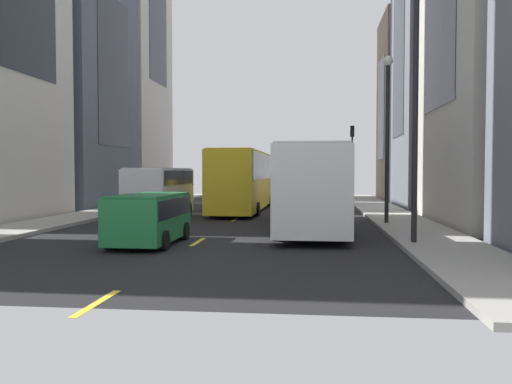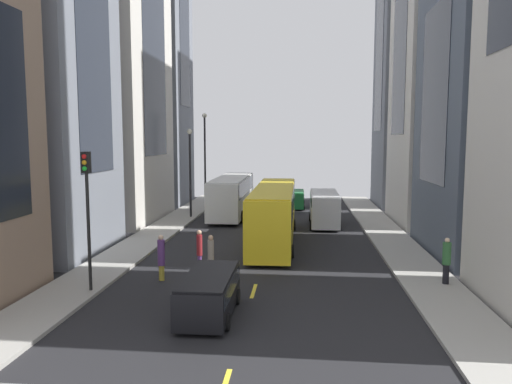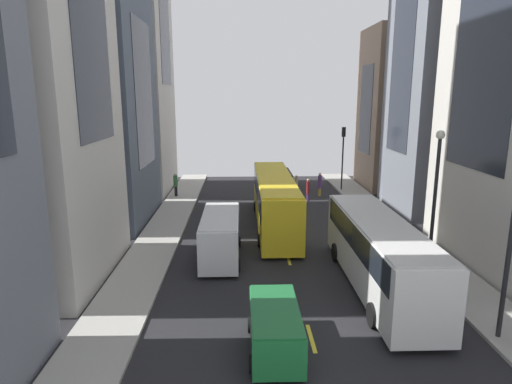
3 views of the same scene
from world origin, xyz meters
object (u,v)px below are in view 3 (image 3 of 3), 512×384
(car_black_0, at_px, (282,177))
(pedestrian_walking_far, at_px, (308,189))
(delivery_van_white, at_px, (220,233))
(pedestrian_crossing_mid, at_px, (320,184))
(traffic_light_near_corner, at_px, (343,147))
(streetcar_yellow, at_px, (275,197))
(city_bus_white, at_px, (379,249))
(pedestrian_waiting_curb, at_px, (296,186))
(pedestrian_crossing_near, at_px, (176,184))
(car_green_1, at_px, (275,326))

(car_black_0, distance_m, pedestrian_walking_far, 6.71)
(delivery_van_white, xyz_separation_m, pedestrian_crossing_mid, (-8.35, -15.44, -0.36))
(delivery_van_white, xyz_separation_m, traffic_light_near_corner, (-10.87, -17.65, 2.79))
(car_black_0, bearing_deg, streetcar_yellow, 82.74)
(streetcar_yellow, xyz_separation_m, pedestrian_crossing_mid, (-4.83, -9.16, -0.96))
(city_bus_white, distance_m, car_black_0, 24.09)
(city_bus_white, height_order, car_black_0, city_bus_white)
(delivery_van_white, distance_m, pedestrian_waiting_curb, 15.98)
(pedestrian_crossing_mid, bearing_deg, car_black_0, 32.13)
(pedestrian_waiting_curb, bearing_deg, delivery_van_white, 136.12)
(pedestrian_crossing_mid, xyz_separation_m, pedestrian_crossing_near, (13.09, 0.15, 0.11))
(delivery_van_white, relative_size, pedestrian_walking_far, 2.97)
(pedestrian_waiting_curb, bearing_deg, car_green_1, 149.81)
(city_bus_white, bearing_deg, delivery_van_white, -28.03)
(streetcar_yellow, height_order, pedestrian_crossing_near, streetcar_yellow)
(pedestrian_crossing_near, xyz_separation_m, pedestrian_walking_far, (-11.70, 1.95, -0.16))
(pedestrian_crossing_mid, bearing_deg, pedestrian_crossing_near, 87.50)
(car_black_0, height_order, traffic_light_near_corner, traffic_light_near_corner)
(streetcar_yellow, height_order, traffic_light_near_corner, traffic_light_near_corner)
(pedestrian_crossing_mid, bearing_deg, delivery_van_white, 148.43)
(pedestrian_waiting_curb, height_order, pedestrian_crossing_mid, pedestrian_crossing_mid)
(streetcar_yellow, xyz_separation_m, delivery_van_white, (3.52, 6.27, -0.61))
(pedestrian_walking_far, bearing_deg, pedestrian_crossing_near, -114.51)
(city_bus_white, height_order, traffic_light_near_corner, traffic_light_near_corner)
(delivery_van_white, height_order, pedestrian_crossing_near, delivery_van_white)
(car_green_1, xyz_separation_m, pedestrian_waiting_curb, (-3.72, -23.99, 0.16))
(car_green_1, bearing_deg, city_bus_white, -136.11)
(pedestrian_waiting_curb, relative_size, pedestrian_crossing_mid, 0.95)
(pedestrian_crossing_mid, bearing_deg, traffic_light_near_corner, -51.73)
(car_green_1, xyz_separation_m, pedestrian_crossing_near, (7.13, -24.53, 0.29))
(car_black_0, bearing_deg, delivery_van_white, 75.17)
(car_green_1, height_order, pedestrian_walking_far, pedestrian_walking_far)
(streetcar_yellow, relative_size, pedestrian_crossing_mid, 6.26)
(pedestrian_crossing_mid, bearing_deg, car_green_1, 163.27)
(car_black_0, bearing_deg, pedestrian_waiting_curb, 99.64)
(car_black_0, xyz_separation_m, pedestrian_crossing_near, (9.99, 4.53, 0.32))
(pedestrian_waiting_curb, bearing_deg, pedestrian_crossing_near, 65.81)
(delivery_van_white, height_order, pedestrian_waiting_curb, delivery_van_white)
(car_black_0, distance_m, pedestrian_crossing_mid, 5.38)
(city_bus_white, height_order, streetcar_yellow, streetcar_yellow)
(streetcar_yellow, distance_m, pedestrian_waiting_curb, 8.92)
(car_black_0, height_order, pedestrian_walking_far, pedestrian_walking_far)
(car_green_1, distance_m, pedestrian_waiting_curb, 24.28)
(car_green_1, bearing_deg, pedestrian_crossing_mid, -103.58)
(pedestrian_crossing_near, bearing_deg, streetcar_yellow, 21.27)
(car_green_1, bearing_deg, pedestrian_crossing_near, -73.79)
(city_bus_white, bearing_deg, traffic_light_near_corner, -98.22)
(pedestrian_waiting_curb, distance_m, pedestrian_crossing_mid, 2.34)
(pedestrian_waiting_curb, bearing_deg, streetcar_yellow, 141.65)
(pedestrian_waiting_curb, height_order, pedestrian_crossing_near, pedestrian_crossing_near)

